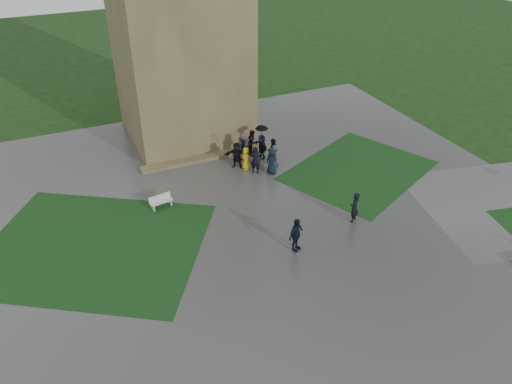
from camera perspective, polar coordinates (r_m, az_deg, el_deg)
name	(u,v)px	position (r m, az deg, el deg)	size (l,w,h in m)	color
ground	(275,248)	(25.87, 2.16, -6.46)	(120.00, 120.00, 0.00)	black
plaza	(259,227)	(27.30, 0.32, -4.05)	(34.00, 34.00, 0.02)	#3A3A37
lawn_inset_left	(94,246)	(27.31, -18.07, -5.88)	(11.00, 9.00, 0.01)	black
lawn_inset_right	(358,171)	(33.18, 11.62, 2.42)	(9.00, 7.00, 0.01)	black
tower	(177,8)	(34.99, -9.04, 20.07)	(8.00, 8.00, 18.00)	brown
tower_plinth	(206,157)	(34.05, -5.69, 3.98)	(9.00, 0.80, 0.22)	brown
bench	(161,201)	(29.21, -10.81, -1.04)	(1.39, 0.63, 0.77)	silver
visitor_cluster	(253,149)	(32.66, -0.40, 4.98)	(3.68, 3.99, 2.58)	black
pedestrian_mid	(296,235)	(25.26, 4.59, -4.89)	(1.11, 0.63, 1.89)	black
pedestrian_near	(355,207)	(27.81, 11.19, -1.72)	(0.65, 0.43, 1.79)	black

